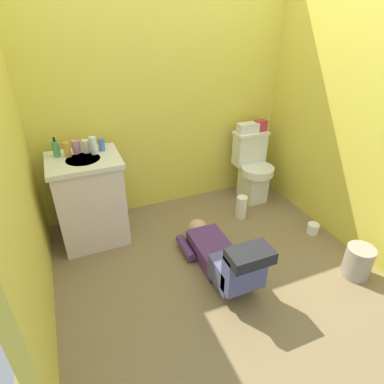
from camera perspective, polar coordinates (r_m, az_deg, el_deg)
The scene contains 19 objects.
ground_plane at distance 2.96m, azimuth 2.23°, elevation -11.18°, with size 3.01×2.97×0.04m, color olive.
wall_back at distance 3.27m, azimuth -5.13°, elevation 17.06°, with size 2.67×0.08×2.40m, color #DECE47.
wall_left at distance 2.17m, azimuth -30.25°, elevation 6.07°, with size 0.08×1.97×2.40m, color #DECE47.
wall_right at distance 3.10m, azimuth 25.78°, elevation 13.58°, with size 0.08×1.97×2.40m, color #DECE47.
toilet at distance 3.65m, azimuth 10.50°, elevation 4.19°, with size 0.36×0.46×0.75m.
vanity_cabinet at distance 3.05m, azimuth -17.35°, elevation -1.20°, with size 0.60×0.52×0.82m.
faucet at distance 2.98m, azimuth -19.01°, elevation 7.53°, with size 0.02×0.02×0.10m, color silver.
person_plumber at distance 2.68m, azimuth 5.35°, elevation -11.14°, with size 0.39×1.06×0.52m.
tissue_box at distance 3.53m, azimuth 9.74°, elevation 11.00°, with size 0.22×0.11×0.10m, color silver.
toiletry_bag at distance 3.61m, azimuth 11.83°, elevation 11.30°, with size 0.12×0.09×0.11m, color #B22D3F.
soap_dispenser at distance 2.95m, azimuth -22.67°, elevation 7.00°, with size 0.06×0.06×0.17m.
bottle_amber at distance 2.92m, azimuth -20.98°, elevation 6.92°, with size 0.05×0.05×0.12m, color gold.
bottle_pink at distance 2.96m, azimuth -19.70°, elevation 7.41°, with size 0.05×0.05×0.12m, color pink.
bottle_white at distance 2.95m, azimuth -18.04°, elevation 7.58°, with size 0.06×0.06×0.11m, color white.
bottle_clear at distance 2.90m, azimuth -16.84°, elevation 7.78°, with size 0.06×0.06×0.15m, color silver.
bottle_blue at distance 2.96m, azimuth -15.52°, elevation 7.99°, with size 0.05×0.05×0.11m, color #446CB3.
trash_can at distance 2.99m, azimuth 26.99°, elevation -10.79°, with size 0.22×0.22×0.27m, color #A29587.
paper_towel_roll at distance 3.39m, azimuth 8.62°, elevation -2.62°, with size 0.11×0.11×0.24m, color white.
toilet_paper_roll at distance 3.37m, azimuth 20.37°, elevation -6.00°, with size 0.11×0.11×0.10m, color white.
Camera 1 is at (-0.95, -2.01, 1.94)m, focal length 30.53 mm.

